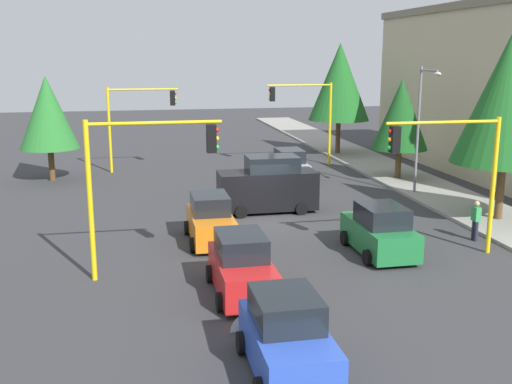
# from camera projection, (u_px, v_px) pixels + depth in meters

# --- Properties ---
(ground_plane) EXTENTS (120.00, 120.00, 0.00)m
(ground_plane) POSITION_uv_depth(u_px,v_px,m) (268.00, 222.00, 28.27)
(ground_plane) COLOR #353538
(sidewalk_kerb) EXTENTS (80.00, 4.00, 0.15)m
(sidewalk_kerb) POSITION_uv_depth(u_px,v_px,m) (427.00, 188.00, 35.06)
(sidewalk_kerb) COLOR gray
(sidewalk_kerb) RESTS_ON ground
(lane_arrow_near) EXTENTS (2.40, 1.10, 1.10)m
(lane_arrow_near) POSITION_uv_depth(u_px,v_px,m) (253.00, 339.00, 16.68)
(lane_arrow_near) COLOR silver
(lane_arrow_near) RESTS_ON ground
(traffic_signal_far_left) EXTENTS (0.36, 4.59, 5.71)m
(traffic_signal_far_left) POSITION_uv_depth(u_px,v_px,m) (305.00, 108.00, 41.86)
(traffic_signal_far_left) COLOR yellow
(traffic_signal_far_left) RESTS_ON ground
(traffic_signal_far_right) EXTENTS (0.36, 4.59, 5.54)m
(traffic_signal_far_right) POSITION_uv_depth(u_px,v_px,m) (137.00, 112.00, 39.69)
(traffic_signal_far_right) COLOR yellow
(traffic_signal_far_right) RESTS_ON ground
(traffic_signal_near_right) EXTENTS (0.36, 4.59, 5.53)m
(traffic_signal_near_right) POSITION_uv_depth(u_px,v_px,m) (144.00, 166.00, 20.57)
(traffic_signal_near_right) COLOR yellow
(traffic_signal_near_right) RESTS_ON ground
(traffic_signal_near_left) EXTENTS (0.36, 4.59, 5.33)m
(traffic_signal_near_left) POSITION_uv_depth(u_px,v_px,m) (451.00, 159.00, 22.78)
(traffic_signal_near_left) COLOR yellow
(traffic_signal_near_left) RESTS_ON ground
(street_lamp_curbside) EXTENTS (2.15, 0.28, 7.00)m
(street_lamp_curbside) POSITION_uv_depth(u_px,v_px,m) (422.00, 117.00, 32.53)
(street_lamp_curbside) COLOR slate
(street_lamp_curbside) RESTS_ON ground
(tree_roadside_near) EXTENTS (4.76, 4.76, 8.73)m
(tree_roadside_near) POSITION_uv_depth(u_px,v_px,m) (509.00, 98.00, 27.11)
(tree_roadside_near) COLOR brown
(tree_roadside_near) RESTS_ON ground
(tree_roadside_far) EXTENTS (4.63, 4.63, 8.48)m
(tree_roadside_far) POSITION_uv_depth(u_px,v_px,m) (340.00, 82.00, 46.08)
(tree_roadside_far) COLOR brown
(tree_roadside_far) RESTS_ON ground
(tree_opposite_side) EXTENTS (3.52, 3.52, 6.40)m
(tree_opposite_side) POSITION_uv_depth(u_px,v_px,m) (48.00, 113.00, 36.69)
(tree_opposite_side) COLOR brown
(tree_opposite_side) RESTS_ON ground
(tree_roadside_mid) EXTENTS (3.40, 3.40, 6.18)m
(tree_roadside_mid) POSITION_uv_depth(u_px,v_px,m) (401.00, 115.00, 36.95)
(tree_roadside_mid) COLOR brown
(tree_roadside_mid) RESTS_ON ground
(delivery_van_black) EXTENTS (2.22, 4.80, 2.77)m
(delivery_van_black) POSITION_uv_depth(u_px,v_px,m) (268.00, 186.00, 29.98)
(delivery_van_black) COLOR black
(delivery_van_black) RESTS_ON ground
(car_green) EXTENTS (4.03, 2.11, 1.98)m
(car_green) POSITION_uv_depth(u_px,v_px,m) (380.00, 231.00, 23.66)
(car_green) COLOR #1E7238
(car_green) RESTS_ON ground
(car_orange) EXTENTS (3.98, 2.00, 1.98)m
(car_orange) POSITION_uv_depth(u_px,v_px,m) (211.00, 221.00, 25.21)
(car_orange) COLOR orange
(car_orange) RESTS_ON ground
(car_blue) EXTENTS (3.77, 2.08, 1.98)m
(car_blue) POSITION_uv_depth(u_px,v_px,m) (287.00, 338.00, 14.80)
(car_blue) COLOR blue
(car_blue) RESTS_ON ground
(car_silver) EXTENTS (4.07, 2.04, 1.98)m
(car_silver) POSITION_uv_depth(u_px,v_px,m) (289.00, 166.00, 37.41)
(car_silver) COLOR #B2B5BA
(car_silver) RESTS_ON ground
(car_red) EXTENTS (4.02, 2.03, 1.98)m
(car_red) POSITION_uv_depth(u_px,v_px,m) (242.00, 267.00, 19.71)
(car_red) COLOR red
(car_red) RESTS_ON ground
(pedestrian_crossing) EXTENTS (0.40, 0.24, 1.70)m
(pedestrian_crossing) POSITION_uv_depth(u_px,v_px,m) (476.00, 219.00, 25.33)
(pedestrian_crossing) COLOR #262638
(pedestrian_crossing) RESTS_ON ground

